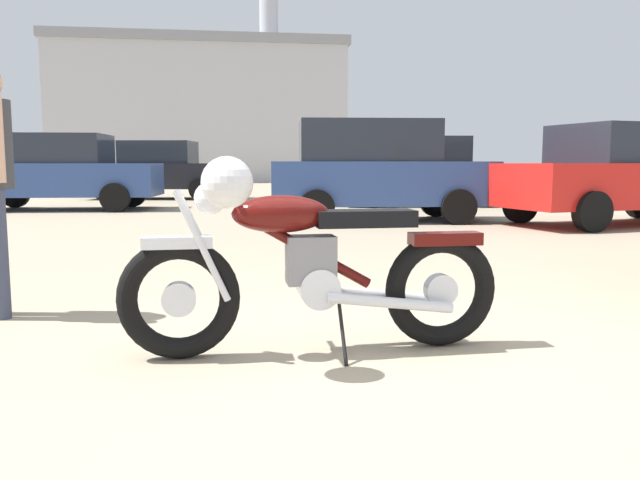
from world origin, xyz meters
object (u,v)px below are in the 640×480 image
object	(u,v)px
blue_hatchback_right	(621,175)
red_hatchback_near	(159,170)
silver_sedan_mid	(423,171)
dark_sedan_left	(376,170)
vintage_motorcycle	(305,264)
pale_sedan_back	(61,172)

from	to	relation	value
blue_hatchback_right	red_hatchback_near	bearing A→B (deg)	-58.82
silver_sedan_mid	blue_hatchback_right	bearing A→B (deg)	113.98
blue_hatchback_right	dark_sedan_left	xyz separation A→B (m)	(-3.91, 1.30, 0.08)
vintage_motorcycle	red_hatchback_near	distance (m)	16.11
pale_sedan_back	blue_hatchback_right	bearing A→B (deg)	-22.15
blue_hatchback_right	red_hatchback_near	size ratio (longest dim) A/B	1.01
silver_sedan_mid	pale_sedan_back	distance (m)	8.40
silver_sedan_mid	dark_sedan_left	distance (m)	4.51
silver_sedan_mid	red_hatchback_near	distance (m)	7.81
blue_hatchback_right	silver_sedan_mid	world-z (taller)	same
vintage_motorcycle	silver_sedan_mid	world-z (taller)	silver_sedan_mid
pale_sedan_back	silver_sedan_mid	bearing A→B (deg)	5.86
vintage_motorcycle	dark_sedan_left	distance (m)	8.25
pale_sedan_back	red_hatchback_near	bearing A→B (deg)	72.45
blue_hatchback_right	pale_sedan_back	world-z (taller)	same
red_hatchback_near	blue_hatchback_right	bearing A→B (deg)	141.51
vintage_motorcycle	pale_sedan_back	world-z (taller)	pale_sedan_back
red_hatchback_near	pale_sedan_back	bearing A→B (deg)	77.59
blue_hatchback_right	silver_sedan_mid	bearing A→B (deg)	-82.38
silver_sedan_mid	pale_sedan_back	bearing A→B (deg)	7.02
silver_sedan_mid	dark_sedan_left	size ratio (longest dim) A/B	1.08
dark_sedan_left	red_hatchback_near	size ratio (longest dim) A/B	0.91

